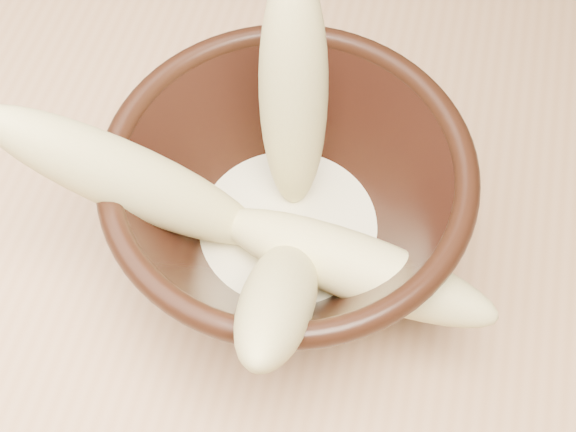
{
  "coord_description": "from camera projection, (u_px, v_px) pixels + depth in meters",
  "views": [
    {
      "loc": [
        -0.06,
        -0.19,
        1.28
      ],
      "look_at": [
        -0.12,
        0.08,
        0.81
      ],
      "focal_mm": 50.0,
      "sensor_mm": 36.0,
      "label": 1
    }
  ],
  "objects": [
    {
      "name": "milk_puddle",
      "position": [
        288.0,
        231.0,
        0.56
      ],
      "size": [
        0.13,
        0.13,
        0.02
      ],
      "primitive_type": "cylinder",
      "color": "#F4EEC4",
      "rests_on": "bowl"
    },
    {
      "name": "banana_across",
      "position": [
        352.0,
        266.0,
        0.51
      ],
      "size": [
        0.2,
        0.08,
        0.06
      ],
      "primitive_type": "ellipsoid",
      "rotation": [
        1.5,
        0.0,
        1.37
      ],
      "color": "#E0D284",
      "rests_on": "bowl"
    },
    {
      "name": "banana_left",
      "position": [
        135.0,
        182.0,
        0.49
      ],
      "size": [
        0.18,
        0.08,
        0.17
      ],
      "primitive_type": "ellipsoid",
      "rotation": [
        0.83,
        0.0,
        -1.35
      ],
      "color": "#E0D284",
      "rests_on": "bowl"
    },
    {
      "name": "banana_upright",
      "position": [
        294.0,
        96.0,
        0.5
      ],
      "size": [
        0.06,
        0.09,
        0.19
      ],
      "primitive_type": "ellipsoid",
      "rotation": [
        0.23,
        0.0,
        3.4
      ],
      "color": "#E0D284",
      "rests_on": "bowl"
    },
    {
      "name": "bowl",
      "position": [
        288.0,
        208.0,
        0.53
      ],
      "size": [
        0.23,
        0.23,
        0.13
      ],
      "rotation": [
        0.0,
        0.0,
        -0.34
      ],
      "color": "black",
      "rests_on": "table"
    },
    {
      "name": "table",
      "position": [
        415.0,
        428.0,
        0.61
      ],
      "size": [
        1.2,
        0.8,
        0.75
      ],
      "color": "tan",
      "rests_on": "ground"
    },
    {
      "name": "banana_front",
      "position": [
        279.0,
        298.0,
        0.46
      ],
      "size": [
        0.05,
        0.16,
        0.15
      ],
      "primitive_type": "ellipsoid",
      "rotation": [
        0.83,
        0.0,
        0.07
      ],
      "color": "#E0D284",
      "rests_on": "bowl"
    }
  ]
}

